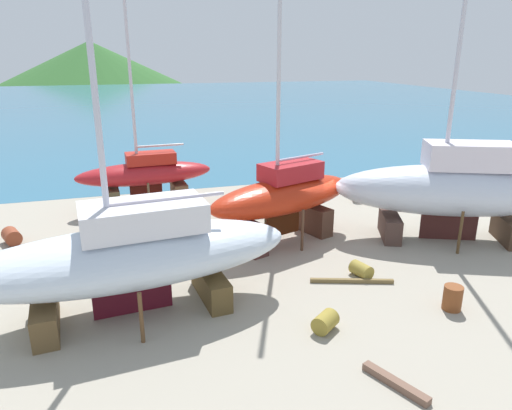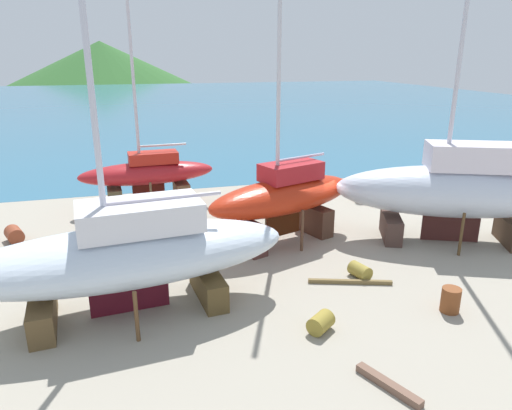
% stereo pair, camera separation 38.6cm
% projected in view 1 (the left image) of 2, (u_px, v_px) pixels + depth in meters
% --- Properties ---
extents(ground_plane, '(49.01, 49.01, 0.00)m').
position_uv_depth(ground_plane, '(338.00, 266.00, 17.93)').
color(ground_plane, '#9C9584').
extents(sea_water, '(135.52, 107.96, 0.01)m').
position_uv_depth(sea_water, '(164.00, 103.00, 78.39)').
color(sea_water, '#2F6787').
rests_on(sea_water, ground).
extents(headland_hill, '(105.58, 105.58, 24.70)m').
position_uv_depth(headland_hill, '(92.00, 77.00, 168.39)').
color(headland_hill, '#2D5E28').
rests_on(headland_hill, ground).
extents(sailboat_far_slipway, '(7.53, 4.55, 12.72)m').
position_uv_depth(sailboat_far_slipway, '(284.00, 196.00, 19.68)').
color(sailboat_far_slipway, '#552F2B').
rests_on(sailboat_far_slipway, ground).
extents(sailboat_mid_port, '(10.28, 6.46, 16.24)m').
position_uv_depth(sailboat_mid_port, '(455.00, 188.00, 19.80)').
color(sailboat_mid_port, '#4A342D').
rests_on(sailboat_mid_port, ground).
extents(sailboat_large_starboard, '(6.99, 2.37, 10.67)m').
position_uv_depth(sailboat_large_starboard, '(146.00, 175.00, 24.07)').
color(sailboat_large_starboard, brown).
rests_on(sailboat_large_starboard, ground).
extents(sailboat_small_center, '(10.34, 4.12, 17.52)m').
position_uv_depth(sailboat_small_center, '(131.00, 254.00, 14.10)').
color(sailboat_small_center, brown).
rests_on(sailboat_small_center, ground).
extents(worker, '(0.35, 0.49, 1.61)m').
position_uv_depth(worker, '(191.00, 208.00, 22.03)').
color(worker, maroon).
rests_on(worker, ground).
extents(barrel_tar_black, '(0.74, 0.74, 0.78)m').
position_uv_depth(barrel_tar_black, '(458.00, 184.00, 27.70)').
color(barrel_tar_black, brown).
rests_on(barrel_tar_black, ground).
extents(barrel_tipped_center, '(0.96, 1.08, 0.66)m').
position_uv_depth(barrel_tipped_center, '(12.00, 236.00, 19.94)').
color(barrel_tipped_center, brown).
rests_on(barrel_tipped_center, ground).
extents(barrel_tipped_left, '(0.72, 0.91, 0.52)m').
position_uv_depth(barrel_tipped_left, '(361.00, 270.00, 16.99)').
color(barrel_tipped_left, olive).
rests_on(barrel_tipped_left, ground).
extents(barrel_ochre, '(0.59, 0.59, 0.84)m').
position_uv_depth(barrel_ochre, '(357.00, 193.00, 25.80)').
color(barrel_ochre, '#5C2E13').
rests_on(barrel_ochre, ground).
extents(barrel_rust_near, '(0.68, 0.68, 0.80)m').
position_uv_depth(barrel_rust_near, '(453.00, 298.00, 14.76)').
color(barrel_rust_near, brown).
rests_on(barrel_rust_near, ground).
extents(barrel_rust_mid, '(0.94, 0.90, 0.56)m').
position_uv_depth(barrel_rust_mid, '(325.00, 322.00, 13.65)').
color(barrel_rust_mid, olive).
rests_on(barrel_rust_mid, ground).
extents(timber_long_aft, '(2.84, 1.05, 0.15)m').
position_uv_depth(timber_long_aft, '(352.00, 281.00, 16.57)').
color(timber_long_aft, brown).
rests_on(timber_long_aft, ground).
extents(timber_plank_near, '(1.73, 1.64, 0.16)m').
position_uv_depth(timber_plank_near, '(465.00, 202.00, 25.39)').
color(timber_plank_near, brown).
rests_on(timber_plank_near, ground).
extents(timber_long_fore, '(0.93, 1.77, 0.19)m').
position_uv_depth(timber_long_fore, '(395.00, 383.00, 11.39)').
color(timber_long_fore, brown).
rests_on(timber_long_fore, ground).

